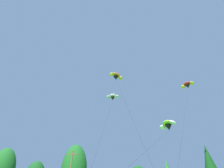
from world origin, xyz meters
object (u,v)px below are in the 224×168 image
object	(u,v)px
parafoil_kite_far_white	(113,97)
parafoil_kite_low_red_yellow	(187,85)
parafoil_kite_high_lime_white	(168,125)
parafoil_kite_mid_orange	(116,77)

from	to	relation	value
parafoil_kite_far_white	parafoil_kite_low_red_yellow	size ratio (longest dim) A/B	1.04
parafoil_kite_high_lime_white	parafoil_kite_low_red_yellow	xyz separation A→B (m)	(4.77, 0.11, 7.38)
parafoil_kite_low_red_yellow	parafoil_kite_mid_orange	bearing A→B (deg)	-154.17
parafoil_kite_mid_orange	parafoil_kite_far_white	bearing A→B (deg)	107.60
parafoil_kite_far_white	parafoil_kite_high_lime_white	bearing A→B (deg)	-12.31
parafoil_kite_high_lime_white	parafoil_kite_low_red_yellow	world-z (taller)	parafoil_kite_low_red_yellow
parafoil_kite_far_white	parafoil_kite_low_red_yellow	xyz separation A→B (m)	(14.82, -2.08, -0.65)
parafoil_kite_mid_orange	parafoil_kite_low_red_yellow	distance (m)	13.63
parafoil_kite_mid_orange	parafoil_kite_low_red_yellow	world-z (taller)	parafoil_kite_low_red_yellow
parafoil_kite_mid_orange	parafoil_kite_far_white	world-z (taller)	parafoil_kite_far_white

